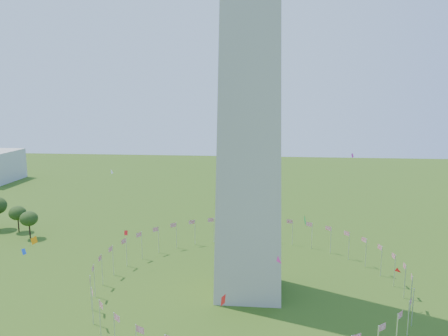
{
  "coord_description": "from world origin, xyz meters",
  "views": [
    {
      "loc": [
        3.93,
        -58.89,
        52.28
      ],
      "look_at": [
        -5.09,
        35.0,
        35.92
      ],
      "focal_mm": 35.0,
      "sensor_mm": 36.0,
      "label": 1
    }
  ],
  "objects": [
    {
      "name": "kites_aloft",
      "position": [
        3.25,
        23.92,
        21.76
      ],
      "size": [
        100.42,
        79.35,
        41.72
      ],
      "color": "#CC2699",
      "rests_on": "ground"
    },
    {
      "name": "flag_ring",
      "position": [
        -0.0,
        50.0,
        4.5
      ],
      "size": [
        80.24,
        80.24,
        9.0
      ],
      "color": "silver",
      "rests_on": "ground"
    }
  ]
}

